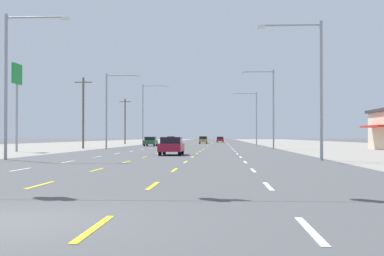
{
  "coord_description": "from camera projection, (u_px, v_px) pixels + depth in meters",
  "views": [
    {
      "loc": [
        3.82,
        -9.11,
        1.51
      ],
      "look_at": [
        0.35,
        54.81,
        2.53
      ],
      "focal_mm": 49.66,
      "sensor_mm": 36.0,
      "label": 1
    }
  ],
  "objects": [
    {
      "name": "streetlight_left_row_0",
      "position": [
        13.0,
        75.0,
        34.48
      ],
      "size": [
        4.27,
        0.26,
        9.51
      ],
      "color": "gray",
      "rests_on": "ground"
    },
    {
      "name": "streetlight_left_row_2",
      "position": [
        145.0,
        110.0,
        95.12
      ],
      "size": [
        4.73,
        0.26,
        10.85
      ],
      "color": "gray",
      "rests_on": "ground"
    },
    {
      "name": "lot_apron_left",
      "position": [
        23.0,
        147.0,
        76.52
      ],
      "size": [
        28.0,
        440.0,
        0.01
      ],
      "primitive_type": "cube",
      "color": "gray",
      "rests_on": "ground"
    },
    {
      "name": "utility_pole_left_row_2",
      "position": [
        125.0,
        120.0,
        104.22
      ],
      "size": [
        2.2,
        0.26,
        8.97
      ],
      "color": "brown",
      "rests_on": "ground"
    },
    {
      "name": "streetlight_right_row_2",
      "position": [
        254.0,
        114.0,
        94.06
      ],
      "size": [
        4.45,
        0.26,
        9.39
      ],
      "color": "gray",
      "rests_on": "ground"
    },
    {
      "name": "sedan_far_left_near",
      "position": [
        151.0,
        141.0,
        83.01
      ],
      "size": [
        1.8,
        4.5,
        1.46
      ],
      "color": "#235B2D",
      "rests_on": "ground"
    },
    {
      "name": "ground_plane",
      "position": [
        194.0,
        147.0,
        75.18
      ],
      "size": [
        572.0,
        572.0,
        0.0
      ],
      "primitive_type": "plane",
      "color": "#4C4C4F"
    },
    {
      "name": "lane_markings",
      "position": [
        203.0,
        144.0,
        113.61
      ],
      "size": [
        10.64,
        227.6,
        0.01
      ],
      "color": "white",
      "rests_on": "ground"
    },
    {
      "name": "sedan_center_turn_nearest",
      "position": [
        172.0,
        146.0,
        42.91
      ],
      "size": [
        1.8,
        4.5,
        1.46
      ],
      "color": "maroon",
      "rests_on": "ground"
    },
    {
      "name": "streetlight_right_row_0",
      "position": [
        314.0,
        79.0,
        33.42
      ],
      "size": [
        4.14,
        0.26,
        8.81
      ],
      "color": "gray",
      "rests_on": "ground"
    },
    {
      "name": "sedan_inner_right_far",
      "position": [
        220.0,
        139.0,
        134.88
      ],
      "size": [
        1.8,
        4.5,
        1.46
      ],
      "color": "red",
      "rests_on": "ground"
    },
    {
      "name": "utility_pole_left_row_1",
      "position": [
        83.0,
        111.0,
        66.58
      ],
      "size": [
        2.2,
        0.26,
        8.93
      ],
      "color": "brown",
      "rests_on": "ground"
    },
    {
      "name": "hatchback_center_turn_mid",
      "position": [
        203.0,
        140.0,
        110.94
      ],
      "size": [
        1.72,
        3.9,
        1.54
      ],
      "color": "#B28C33",
      "rests_on": "ground"
    },
    {
      "name": "streetlight_left_row_1",
      "position": [
        110.0,
        105.0,
        64.79
      ],
      "size": [
        4.34,
        0.26,
        9.22
      ],
      "color": "gray",
      "rests_on": "ground"
    },
    {
      "name": "pole_sign_left_row_1",
      "position": [
        17.0,
        84.0,
        52.65
      ],
      "size": [
        0.24,
        2.2,
        8.74
      ],
      "color": "gray",
      "rests_on": "ground"
    },
    {
      "name": "lot_apron_right",
      "position": [
        371.0,
        147.0,
        73.83
      ],
      "size": [
        28.0,
        440.0,
        0.01
      ],
      "primitive_type": "cube",
      "color": "gray",
      "rests_on": "ground"
    },
    {
      "name": "signal_span_wire",
      "position": [
        90.0,
        11.0,
        16.37
      ],
      "size": [
        25.16,
        0.52,
        8.9
      ],
      "color": "brown",
      "rests_on": "ground"
    },
    {
      "name": "hatchback_far_left_midfar",
      "position": [
        171.0,
        140.0,
        117.59
      ],
      "size": [
        1.72,
        3.9,
        1.54
      ],
      "color": "maroon",
      "rests_on": "ground"
    },
    {
      "name": "streetlight_right_row_1",
      "position": [
        270.0,
        103.0,
        63.74
      ],
      "size": [
        4.03,
        0.26,
        9.56
      ],
      "color": "gray",
      "rests_on": "ground"
    }
  ]
}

